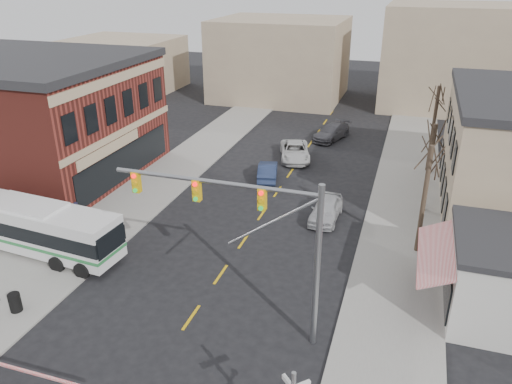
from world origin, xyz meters
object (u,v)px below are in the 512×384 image
car_a (326,209)px  pedestrian_far (77,213)px  trash_bin (15,302)px  car_d (331,132)px  transit_bus (30,226)px  traffic_signal_mast (259,225)px  car_b (268,171)px  pedestrian_near (66,246)px  car_c (295,151)px

car_a → pedestrian_far: 16.78m
trash_bin → car_d: size_ratio=0.19×
transit_bus → traffic_signal_mast: (15.30, -2.83, 3.98)m
car_d → car_a: bearing=-62.7°
transit_bus → pedestrian_far: (0.57, 3.63, -0.81)m
transit_bus → car_b: transit_bus is taller
trash_bin → car_d: car_d is taller
car_d → pedestrian_far: pedestrian_far is taller
car_a → pedestrian_near: (-13.49, -10.07, 0.31)m
pedestrian_near → car_b: bearing=-29.0°
traffic_signal_mast → pedestrian_near: (-12.56, 2.42, -4.64)m
car_b → car_c: 5.30m
pedestrian_near → car_d: bearing=-24.5°
pedestrian_near → pedestrian_far: size_ratio=1.19×
trash_bin → pedestrian_far: 9.30m
car_b → car_c: bearing=-114.8°
traffic_signal_mast → car_a: (0.93, 12.50, -4.95)m
trash_bin → car_c: car_c is taller
car_b → car_c: car_c is taller
trash_bin → car_a: bearing=49.0°
trash_bin → car_c: size_ratio=0.18×
pedestrian_near → trash_bin: bearing=-176.7°
car_b → pedestrian_near: 17.45m
car_c → pedestrian_far: pedestrian_far is taller
transit_bus → car_a: size_ratio=2.69×
trash_bin → pedestrian_near: pedestrian_near is taller
pedestrian_far → traffic_signal_mast: bearing=-48.4°
car_a → car_b: bearing=137.6°
transit_bus → pedestrian_far: bearing=81.1°
transit_bus → car_b: bearing=55.9°
traffic_signal_mast → car_d: (-1.79, 30.00, -4.97)m
pedestrian_near → pedestrian_far: pedestrian_near is taller
car_a → car_c: bearing=115.5°
car_b → pedestrian_far: bearing=36.2°
car_a → pedestrian_far: bearing=-157.5°
trash_bin → car_b: car_b is taller
traffic_signal_mast → trash_bin: traffic_signal_mast is taller
car_b → pedestrian_far: pedestrian_far is taller
transit_bus → pedestrian_far: 3.76m
traffic_signal_mast → pedestrian_far: traffic_signal_mast is taller
car_d → pedestrian_far: bearing=-100.4°
car_a → car_d: car_a is taller
car_c → car_d: size_ratio=1.05×
car_c → pedestrian_far: 20.02m
car_a → pedestrian_near: size_ratio=2.35×
transit_bus → car_d: transit_bus is taller
car_b → car_d: bearing=-118.6°
car_a → pedestrian_near: pedestrian_near is taller
car_b → pedestrian_far: 15.22m
car_c → traffic_signal_mast: bearing=-97.0°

